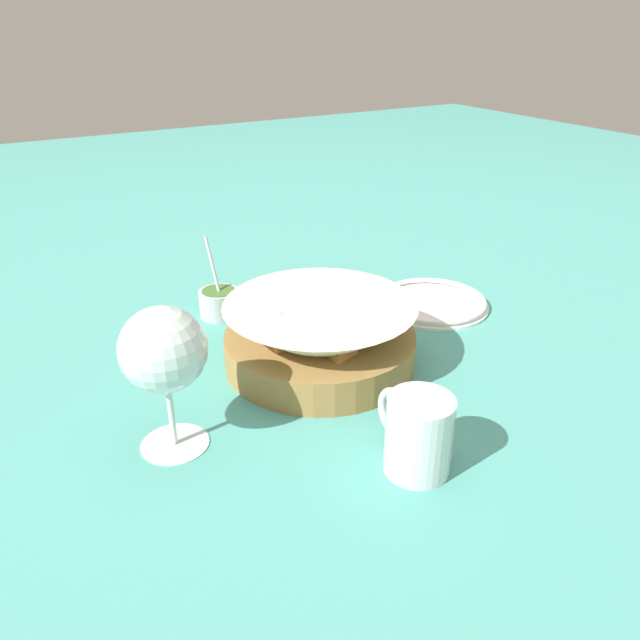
# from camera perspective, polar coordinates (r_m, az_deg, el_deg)

# --- Properties ---
(ground_plane) EXTENTS (4.00, 4.00, 0.00)m
(ground_plane) POSITION_cam_1_polar(r_m,az_deg,el_deg) (0.86, -0.14, -4.75)
(ground_plane) COLOR teal
(food_basket) EXTENTS (0.26, 0.26, 0.10)m
(food_basket) POSITION_cam_1_polar(r_m,az_deg,el_deg) (0.86, 0.01, -1.65)
(food_basket) COLOR olive
(food_basket) RESTS_ON ground_plane
(sauce_cup) EXTENTS (0.07, 0.07, 0.12)m
(sauce_cup) POSITION_cam_1_polar(r_m,az_deg,el_deg) (1.02, -9.20, 1.68)
(sauce_cup) COLOR #B7B7BC
(sauce_cup) RESTS_ON ground_plane
(wine_glass) EXTENTS (0.10, 0.10, 0.17)m
(wine_glass) POSITION_cam_1_polar(r_m,az_deg,el_deg) (0.68, -14.11, -3.01)
(wine_glass) COLOR silver
(wine_glass) RESTS_ON ground_plane
(beer_mug) EXTENTS (0.11, 0.07, 0.09)m
(beer_mug) POSITION_cam_1_polar(r_m,az_deg,el_deg) (0.68, 8.89, -10.49)
(beer_mug) COLOR silver
(beer_mug) RESTS_ON ground_plane
(side_plate) EXTENTS (0.19, 0.19, 0.01)m
(side_plate) POSITION_cam_1_polar(r_m,az_deg,el_deg) (1.06, 10.22, 1.64)
(side_plate) COLOR white
(side_plate) RESTS_ON ground_plane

